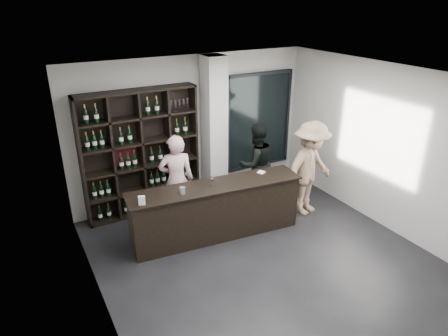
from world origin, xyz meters
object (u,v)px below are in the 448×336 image
wine_shelf (141,154)px  taster_black (256,164)px  taster_pink (177,180)px  customer (310,169)px  tasting_counter (216,210)px

wine_shelf → taster_black: 2.25m
taster_pink → customer: 2.49m
customer → tasting_counter: bearing=162.3°
wine_shelf → tasting_counter: 1.81m
wine_shelf → tasting_counter: size_ratio=0.80×
wine_shelf → taster_pink: bearing=-61.0°
tasting_counter → customer: bearing=2.4°
taster_pink → tasting_counter: bearing=135.6°
wine_shelf → taster_black: size_ratio=1.45×
taster_black → customer: customer is taller
customer → taster_black: bearing=111.8°
tasting_counter → taster_pink: size_ratio=1.76×
taster_pink → customer: customer is taller
taster_black → customer: 1.08m
taster_black → customer: size_ratio=0.90×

